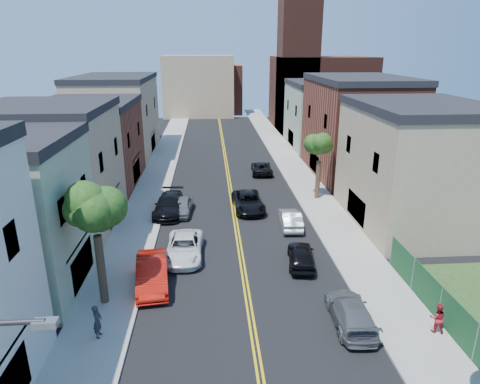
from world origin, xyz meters
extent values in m
cube|color=gray|center=(-7.90, 40.00, 0.07)|extent=(3.20, 100.00, 0.15)
cube|color=gray|center=(7.90, 40.00, 0.07)|extent=(3.20, 100.00, 0.15)
cube|color=gray|center=(-6.15, 40.00, 0.07)|extent=(0.30, 100.00, 0.15)
cube|color=gray|center=(6.15, 40.00, 0.07)|extent=(0.30, 100.00, 0.15)
cube|color=#998466|center=(-14.00, 25.00, 4.50)|extent=(9.00, 10.00, 9.00)
cube|color=brown|center=(-14.00, 36.00, 4.00)|extent=(9.00, 12.00, 8.00)
cube|color=#998466|center=(-14.00, 50.00, 4.75)|extent=(9.00, 16.00, 9.50)
cube|color=#998466|center=(14.00, 24.00, 4.50)|extent=(9.00, 12.00, 9.00)
cube|color=brown|center=(14.00, 38.00, 5.00)|extent=(9.00, 14.00, 10.00)
cube|color=gray|center=(14.00, 52.00, 4.25)|extent=(9.00, 12.00, 8.50)
cube|color=#4C2319|center=(17.50, 68.00, 6.00)|extent=(16.00, 14.00, 12.00)
cube|color=#4C2319|center=(12.50, 64.00, 11.00)|extent=(6.00, 6.00, 22.00)
cube|color=#998466|center=(-4.00, 82.00, 6.00)|extent=(14.00, 8.00, 12.00)
cube|color=brown|center=(0.00, 86.00, 5.00)|extent=(10.00, 8.00, 10.00)
cube|color=#143F1E|center=(9.50, 9.50, 1.10)|extent=(0.04, 15.00, 1.90)
cylinder|color=#382C1C|center=(-7.90, 14.00, 2.13)|extent=(0.44, 0.44, 3.96)
sphere|color=#103C10|center=(-7.90, 14.00, 6.45)|extent=(5.20, 5.20, 5.20)
sphere|color=#103C10|center=(-7.38, 13.61, 7.49)|extent=(3.90, 3.90, 3.90)
sphere|color=#103C10|center=(-8.42, 14.52, 5.93)|extent=(3.64, 3.64, 3.64)
cylinder|color=#382C1C|center=(7.90, 30.00, 1.91)|extent=(0.44, 0.44, 3.52)
sphere|color=#103C10|center=(7.90, 30.00, 5.65)|extent=(4.40, 4.40, 4.40)
sphere|color=#103C10|center=(8.34, 29.67, 6.53)|extent=(3.30, 3.30, 3.30)
sphere|color=#103C10|center=(7.46, 30.44, 5.21)|extent=(3.08, 3.08, 3.08)
cylinder|color=black|center=(-6.30, 1.00, 8.05)|extent=(1.80, 0.12, 0.12)
cube|color=slate|center=(-5.40, 1.00, 8.00)|extent=(0.50, 0.25, 0.15)
imported|color=red|center=(-5.50, 15.73, 0.84)|extent=(2.36, 5.24, 1.67)
imported|color=white|center=(-3.80, 19.22, 0.72)|extent=(2.49, 5.20, 1.43)
imported|color=#5B5D63|center=(-4.40, 27.14, 0.69)|extent=(1.99, 4.19, 1.38)
imported|color=black|center=(-5.50, 27.31, 0.80)|extent=(2.56, 5.63, 1.60)
imported|color=#54575B|center=(5.00, 11.26, 0.68)|extent=(2.13, 4.76, 1.36)
imported|color=black|center=(3.80, 17.58, 0.70)|extent=(2.21, 4.30, 1.40)
imported|color=#B3B5BB|center=(4.23, 23.73, 0.69)|extent=(1.68, 4.27, 1.38)
imported|color=black|center=(3.80, 38.90, 0.66)|extent=(2.46, 4.88, 1.33)
imported|color=black|center=(1.27, 27.74, 0.74)|extent=(2.72, 5.47, 1.49)
imported|color=#28272F|center=(-7.49, 10.97, 0.99)|extent=(0.42, 0.63, 1.69)
imported|color=#A51925|center=(8.93, 10.15, 0.93)|extent=(0.89, 0.78, 1.55)
camera|label=1|loc=(-1.93, -6.67, 13.38)|focal=31.77mm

